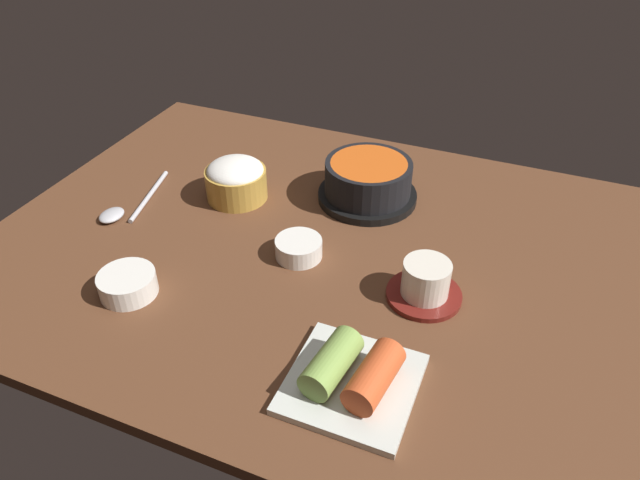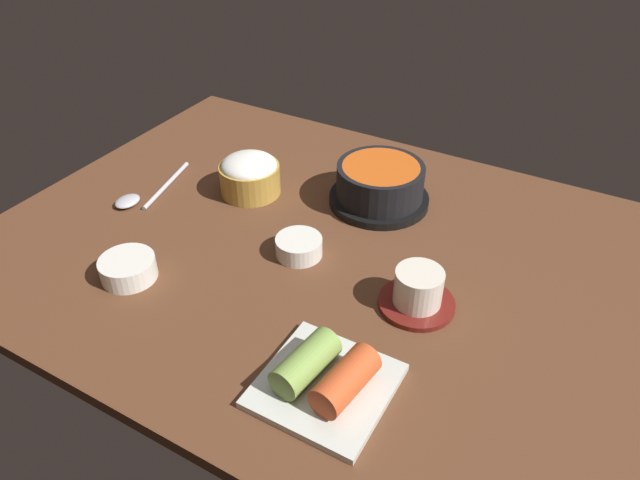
% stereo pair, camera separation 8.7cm
% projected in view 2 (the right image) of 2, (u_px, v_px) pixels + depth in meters
% --- Properties ---
extents(dining_table, '(1.00, 0.76, 0.02)m').
position_uv_depth(dining_table, '(315.00, 250.00, 0.92)').
color(dining_table, '#56331E').
rests_on(dining_table, ground).
extents(stone_pot, '(0.17, 0.17, 0.07)m').
position_uv_depth(stone_pot, '(380.00, 185.00, 0.99)').
color(stone_pot, black).
rests_on(stone_pot, dining_table).
extents(rice_bowl, '(0.10, 0.10, 0.07)m').
position_uv_depth(rice_bowl, '(250.00, 174.00, 1.02)').
color(rice_bowl, '#B78C38').
rests_on(rice_bowl, dining_table).
extents(tea_cup_with_saucer, '(0.10, 0.10, 0.06)m').
position_uv_depth(tea_cup_with_saucer, '(418.00, 291.00, 0.79)').
color(tea_cup_with_saucer, maroon).
rests_on(tea_cup_with_saucer, dining_table).
extents(banchan_cup_center, '(0.07, 0.07, 0.03)m').
position_uv_depth(banchan_cup_center, '(299.00, 246.00, 0.89)').
color(banchan_cup_center, white).
rests_on(banchan_cup_center, dining_table).
extents(kimchi_plate, '(0.15, 0.15, 0.05)m').
position_uv_depth(kimchi_plate, '(325.00, 378.00, 0.68)').
color(kimchi_plate, silver).
rests_on(kimchi_plate, dining_table).
extents(side_bowl_near, '(0.08, 0.08, 0.03)m').
position_uv_depth(side_bowl_near, '(128.00, 268.00, 0.84)').
color(side_bowl_near, white).
rests_on(side_bowl_near, dining_table).
extents(spoon, '(0.06, 0.18, 0.01)m').
position_uv_depth(spoon, '(140.00, 196.00, 1.02)').
color(spoon, '#B7B7BC').
rests_on(spoon, dining_table).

